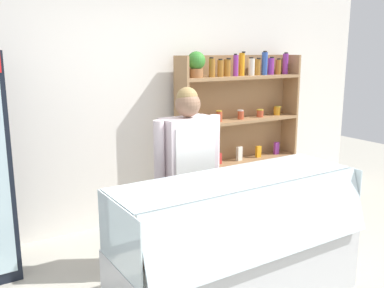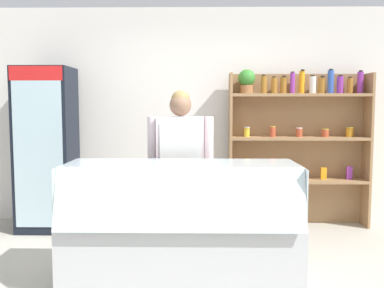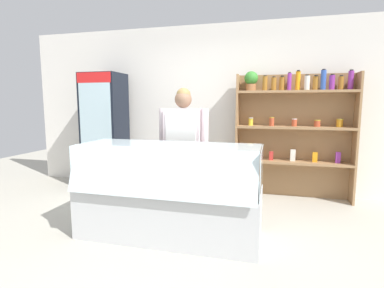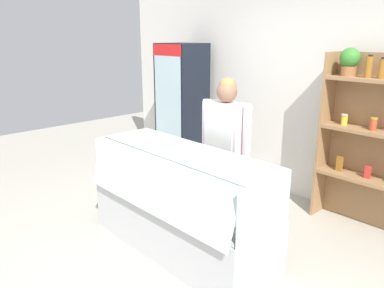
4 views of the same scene
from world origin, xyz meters
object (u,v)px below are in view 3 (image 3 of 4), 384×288
(deli_display_case, at_px, (169,208))
(shop_clerk, at_px, (183,141))
(shelving_unit, at_px, (292,127))
(drinks_fridge, at_px, (105,132))

(deli_display_case, xyz_separation_m, shop_clerk, (-0.03, 0.66, 0.65))
(shelving_unit, relative_size, deli_display_case, 0.99)
(shelving_unit, bearing_deg, shop_clerk, -141.27)
(drinks_fridge, relative_size, shop_clerk, 1.18)
(deli_display_case, distance_m, shop_clerk, 0.93)
(drinks_fridge, height_order, shop_clerk, drinks_fridge)
(shelving_unit, xyz_separation_m, deli_display_case, (-1.34, -1.76, -0.78))
(shelving_unit, relative_size, shop_clerk, 1.18)
(shelving_unit, distance_m, deli_display_case, 2.35)
(deli_display_case, bearing_deg, drinks_fridge, 137.51)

